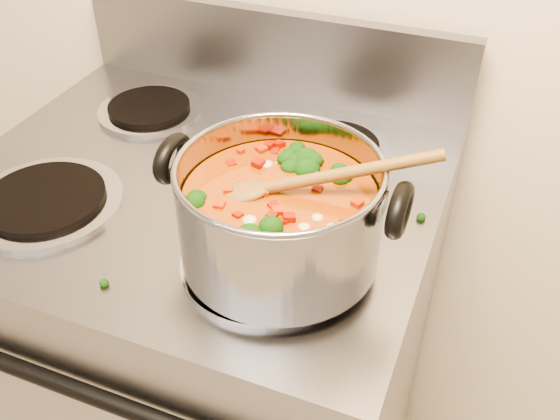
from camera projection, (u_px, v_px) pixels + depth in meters
name	position (u px, v px, depth m)	size (l,w,h in m)	color
electric_range	(217.00, 360.00, 1.25)	(0.74, 0.67, 1.08)	gray
stockpot	(280.00, 215.00, 0.76)	(0.31, 0.25, 0.15)	gray
wooden_spoon	(292.00, 183.00, 0.73)	(0.26, 0.12, 0.08)	brown
cooktop_crumbs	(359.00, 374.00, 0.67)	(0.04, 0.04, 0.01)	black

